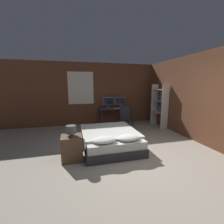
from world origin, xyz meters
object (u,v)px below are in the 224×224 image
object	(u,v)px
office_chair	(124,120)
nightstand	(72,148)
desk	(116,110)
keyboard	(117,108)
bed	(110,139)
computer_mouse	(123,108)
bedside_lamp	(71,130)
monitor_left	(108,102)
bookshelf	(161,104)
monitor_right	(120,101)

from	to	relation	value
office_chair	nightstand	bearing A→B (deg)	-134.02
desk	keyboard	distance (m)	0.25
bed	desk	xyz separation A→B (m)	(0.85, 2.31, 0.43)
nightstand	computer_mouse	size ratio (longest dim) A/B	8.41
bedside_lamp	computer_mouse	distance (m)	3.39
keyboard	office_chair	world-z (taller)	office_chair
bed	desk	distance (m)	2.50
desk	computer_mouse	xyz separation A→B (m)	(0.27, -0.23, 0.11)
monitor_left	nightstand	bearing A→B (deg)	-117.59
monitor_left	bookshelf	size ratio (longest dim) A/B	0.30
bedside_lamp	bookshelf	world-z (taller)	bookshelf
keyboard	office_chair	bearing A→B (deg)	-80.97
monitor_left	office_chair	distance (m)	1.27
office_chair	bookshelf	xyz separation A→B (m)	(1.58, -0.05, 0.60)
monitor_left	computer_mouse	world-z (taller)	monitor_left
desk	monitor_left	world-z (taller)	monitor_left
keyboard	office_chair	xyz separation A→B (m)	(0.09, -0.57, -0.39)
monitor_right	desk	bearing A→B (deg)	-140.24
nightstand	bedside_lamp	xyz separation A→B (m)	(0.00, 0.00, 0.45)
bedside_lamp	office_chair	xyz separation A→B (m)	(1.98, 2.05, -0.36)
monitor_left	computer_mouse	size ratio (longest dim) A/B	7.49
desk	bed	bearing A→B (deg)	-110.23
bedside_lamp	desk	size ratio (longest dim) A/B	0.17
office_chair	keyboard	bearing A→B (deg)	99.03
monitor_left	computer_mouse	xyz separation A→B (m)	(0.55, -0.46, -0.24)
desk	office_chair	bearing A→B (deg)	-83.56
nightstand	bookshelf	world-z (taller)	bookshelf
bedside_lamp	computer_mouse	bearing A→B (deg)	50.41
monitor_right	office_chair	size ratio (longest dim) A/B	0.54
bed	keyboard	bearing A→B (deg)	67.74
nightstand	monitor_left	distance (m)	3.55
keyboard	bookshelf	size ratio (longest dim) A/B	0.21
desk	computer_mouse	world-z (taller)	computer_mouse
nightstand	office_chair	size ratio (longest dim) A/B	0.60
monitor_right	keyboard	size ratio (longest dim) A/B	1.43
desk	office_chair	distance (m)	0.85
monitor_left	monitor_right	xyz separation A→B (m)	(0.56, 0.00, 0.00)
office_chair	monitor_left	bearing A→B (deg)	109.80
desk	computer_mouse	bearing A→B (deg)	-40.17
keyboard	bookshelf	xyz separation A→B (m)	(1.67, -0.62, 0.21)
nightstand	desk	size ratio (longest dim) A/B	0.39
nightstand	keyboard	distance (m)	3.26
bookshelf	office_chair	bearing A→B (deg)	178.05
monitor_right	bedside_lamp	bearing A→B (deg)	-125.18
bookshelf	monitor_right	bearing A→B (deg)	142.09
monitor_right	bookshelf	bearing A→B (deg)	-37.91
bedside_lamp	bookshelf	size ratio (longest dim) A/B	0.14
desk	nightstand	bearing A→B (deg)	-123.59
bedside_lamp	office_chair	bearing A→B (deg)	45.98
bed	office_chair	world-z (taller)	office_chair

